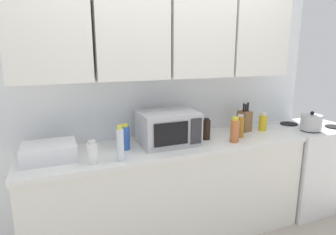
{
  "coord_description": "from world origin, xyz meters",
  "views": [
    {
      "loc": [
        -0.93,
        -2.46,
        1.68
      ],
      "look_at": [
        -0.01,
        -0.25,
        1.12
      ],
      "focal_mm": 30.72,
      "sensor_mm": 36.0,
      "label": 1
    }
  ],
  "objects_px": {
    "dish_rack": "(49,152)",
    "bottle_yellow_mustard": "(263,122)",
    "bottle_amber_vinegar": "(240,126)",
    "stove_range": "(306,165)",
    "bottle_clear_tall": "(120,144)",
    "bottle_soy_dark": "(206,129)",
    "knife_block": "(244,121)",
    "bottle_white_jar": "(92,153)",
    "bottle_blue_cleaner": "(125,137)",
    "bottle_spice_jar": "(235,130)",
    "kettle": "(311,122)",
    "microwave": "(168,128)"
  },
  "relations": [
    {
      "from": "kettle",
      "to": "microwave",
      "type": "xyz_separation_m",
      "value": [
        -1.47,
        0.17,
        0.05
      ]
    },
    {
      "from": "dish_rack",
      "to": "knife_block",
      "type": "distance_m",
      "value": 1.8
    },
    {
      "from": "dish_rack",
      "to": "bottle_clear_tall",
      "type": "height_order",
      "value": "bottle_clear_tall"
    },
    {
      "from": "bottle_white_jar",
      "to": "bottle_spice_jar",
      "type": "bearing_deg",
      "value": 1.15
    },
    {
      "from": "dish_rack",
      "to": "bottle_clear_tall",
      "type": "bearing_deg",
      "value": -25.14
    },
    {
      "from": "dish_rack",
      "to": "bottle_blue_cleaner",
      "type": "distance_m",
      "value": 0.57
    },
    {
      "from": "dish_rack",
      "to": "bottle_yellow_mustard",
      "type": "distance_m",
      "value": 1.98
    },
    {
      "from": "bottle_yellow_mustard",
      "to": "kettle",
      "type": "bearing_deg",
      "value": -24.08
    },
    {
      "from": "microwave",
      "to": "bottle_white_jar",
      "type": "height_order",
      "value": "microwave"
    },
    {
      "from": "bottle_amber_vinegar",
      "to": "bottle_blue_cleaner",
      "type": "height_order",
      "value": "bottle_amber_vinegar"
    },
    {
      "from": "microwave",
      "to": "bottle_white_jar",
      "type": "relative_size",
      "value": 2.89
    },
    {
      "from": "bottle_white_jar",
      "to": "microwave",
      "type": "bearing_deg",
      "value": 17.35
    },
    {
      "from": "microwave",
      "to": "bottle_spice_jar",
      "type": "bearing_deg",
      "value": -18.32
    },
    {
      "from": "microwave",
      "to": "bottle_amber_vinegar",
      "type": "xyz_separation_m",
      "value": [
        0.68,
        -0.08,
        -0.04
      ]
    },
    {
      "from": "bottle_amber_vinegar",
      "to": "bottle_white_jar",
      "type": "bearing_deg",
      "value": -174.59
    },
    {
      "from": "knife_block",
      "to": "bottle_white_jar",
      "type": "distance_m",
      "value": 1.54
    },
    {
      "from": "dish_rack",
      "to": "stove_range",
      "type": "bearing_deg",
      "value": -0.44
    },
    {
      "from": "dish_rack",
      "to": "bottle_spice_jar",
      "type": "distance_m",
      "value": 1.5
    },
    {
      "from": "bottle_white_jar",
      "to": "bottle_blue_cleaner",
      "type": "bearing_deg",
      "value": 35.27
    },
    {
      "from": "bottle_clear_tall",
      "to": "bottle_soy_dark",
      "type": "xyz_separation_m",
      "value": [
        0.83,
        0.22,
        -0.03
      ]
    },
    {
      "from": "bottle_yellow_mustard",
      "to": "bottle_white_jar",
      "type": "distance_m",
      "value": 1.71
    },
    {
      "from": "bottle_amber_vinegar",
      "to": "bottle_blue_cleaner",
      "type": "bearing_deg",
      "value": 175.87
    },
    {
      "from": "microwave",
      "to": "bottle_blue_cleaner",
      "type": "bearing_deg",
      "value": -179.52
    },
    {
      "from": "knife_block",
      "to": "bottle_amber_vinegar",
      "type": "xyz_separation_m",
      "value": [
        -0.17,
        -0.17,
        -0.0
      ]
    },
    {
      "from": "bottle_yellow_mustard",
      "to": "dish_rack",
      "type": "bearing_deg",
      "value": -179.02
    },
    {
      "from": "knife_block",
      "to": "bottle_soy_dark",
      "type": "xyz_separation_m",
      "value": [
        -0.49,
        -0.1,
        -0.01
      ]
    },
    {
      "from": "bottle_amber_vinegar",
      "to": "bottle_blue_cleaner",
      "type": "distance_m",
      "value": 1.06
    },
    {
      "from": "stove_range",
      "to": "bottle_spice_jar",
      "type": "xyz_separation_m",
      "value": [
        -1.08,
        -0.15,
        0.55
      ]
    },
    {
      "from": "knife_block",
      "to": "bottle_spice_jar",
      "type": "bearing_deg",
      "value": -138.48
    },
    {
      "from": "kettle",
      "to": "dish_rack",
      "type": "xyz_separation_m",
      "value": [
        -2.41,
        0.16,
        -0.03
      ]
    },
    {
      "from": "bottle_amber_vinegar",
      "to": "stove_range",
      "type": "bearing_deg",
      "value": 3.01
    },
    {
      "from": "kettle",
      "to": "dish_rack",
      "type": "relative_size",
      "value": 0.52
    },
    {
      "from": "knife_block",
      "to": "bottle_white_jar",
      "type": "xyz_separation_m",
      "value": [
        -1.51,
        -0.29,
        -0.03
      ]
    },
    {
      "from": "stove_range",
      "to": "dish_rack",
      "type": "relative_size",
      "value": 2.4
    },
    {
      "from": "microwave",
      "to": "bottle_yellow_mustard",
      "type": "xyz_separation_m",
      "value": [
        1.03,
        0.02,
        -0.05
      ]
    },
    {
      "from": "bottle_soy_dark",
      "to": "bottle_yellow_mustard",
      "type": "bearing_deg",
      "value": 3.44
    },
    {
      "from": "bottle_spice_jar",
      "to": "bottle_white_jar",
      "type": "distance_m",
      "value": 1.21
    },
    {
      "from": "bottle_clear_tall",
      "to": "bottle_spice_jar",
      "type": "distance_m",
      "value": 1.02
    },
    {
      "from": "kettle",
      "to": "knife_block",
      "type": "distance_m",
      "value": 0.66
    },
    {
      "from": "knife_block",
      "to": "bottle_blue_cleaner",
      "type": "bearing_deg",
      "value": -175.83
    },
    {
      "from": "knife_block",
      "to": "bottle_yellow_mustard",
      "type": "height_order",
      "value": "knife_block"
    },
    {
      "from": "stove_range",
      "to": "dish_rack",
      "type": "distance_m",
      "value": 2.63
    },
    {
      "from": "knife_block",
      "to": "stove_range",
      "type": "bearing_deg",
      "value": -8.4
    },
    {
      "from": "dish_rack",
      "to": "bottle_clear_tall",
      "type": "xyz_separation_m",
      "value": [
        0.48,
        -0.22,
        0.06
      ]
    },
    {
      "from": "bottle_clear_tall",
      "to": "bottle_yellow_mustard",
      "type": "distance_m",
      "value": 1.52
    },
    {
      "from": "bottle_soy_dark",
      "to": "stove_range",
      "type": "bearing_deg",
      "value": -0.62
    },
    {
      "from": "stove_range",
      "to": "dish_rack",
      "type": "xyz_separation_m",
      "value": [
        -2.58,
        0.02,
        0.51
      ]
    },
    {
      "from": "bottle_white_jar",
      "to": "bottle_amber_vinegar",
      "type": "bearing_deg",
      "value": 5.41
    },
    {
      "from": "kettle",
      "to": "bottle_soy_dark",
      "type": "distance_m",
      "value": 1.11
    },
    {
      "from": "knife_block",
      "to": "bottle_yellow_mustard",
      "type": "bearing_deg",
      "value": -19.09
    }
  ]
}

